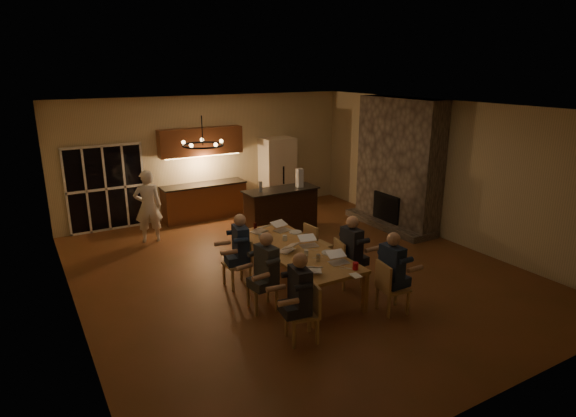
% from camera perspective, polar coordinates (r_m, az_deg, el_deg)
% --- Properties ---
extents(floor, '(9.00, 9.00, 0.00)m').
position_cam_1_polar(floor, '(9.67, 0.87, -7.37)').
color(floor, brown).
rests_on(floor, ground).
extents(back_wall, '(8.00, 0.04, 3.20)m').
position_cam_1_polar(back_wall, '(13.13, -9.37, 6.15)').
color(back_wall, beige).
rests_on(back_wall, ground).
extents(left_wall, '(0.04, 9.00, 3.20)m').
position_cam_1_polar(left_wall, '(7.94, -24.82, -2.03)').
color(left_wall, beige).
rests_on(left_wall, ground).
extents(right_wall, '(0.04, 9.00, 3.20)m').
position_cam_1_polar(right_wall, '(11.68, 18.11, 4.26)').
color(right_wall, beige).
rests_on(right_wall, ground).
extents(ceiling, '(8.00, 9.00, 0.04)m').
position_cam_1_polar(ceiling, '(8.87, 0.97, 12.01)').
color(ceiling, white).
rests_on(ceiling, back_wall).
extents(french_doors, '(1.86, 0.08, 2.10)m').
position_cam_1_polar(french_doors, '(12.52, -20.76, 2.20)').
color(french_doors, black).
rests_on(french_doors, ground).
extents(fireplace, '(0.58, 2.50, 3.20)m').
position_cam_1_polar(fireplace, '(12.28, 12.96, 5.23)').
color(fireplace, '#74685B').
rests_on(fireplace, ground).
extents(kitchenette, '(2.24, 0.68, 2.40)m').
position_cam_1_polar(kitchenette, '(12.81, -10.02, 4.03)').
color(kitchenette, brown).
rests_on(kitchenette, ground).
extents(refrigerator, '(0.90, 0.68, 2.00)m').
position_cam_1_polar(refrigerator, '(13.70, -1.24, 4.23)').
color(refrigerator, beige).
rests_on(refrigerator, ground).
extents(dining_table, '(1.10, 2.91, 0.75)m').
position_cam_1_polar(dining_table, '(8.87, 0.92, -7.03)').
color(dining_table, '#AE8445').
rests_on(dining_table, ground).
extents(bar_island, '(1.84, 0.71, 1.08)m').
position_cam_1_polar(bar_island, '(11.71, -0.84, -0.24)').
color(bar_island, black).
rests_on(bar_island, ground).
extents(chair_left_near, '(0.53, 0.53, 0.89)m').
position_cam_1_polar(chair_left_near, '(7.21, 1.65, -12.27)').
color(chair_left_near, tan).
rests_on(chair_left_near, ground).
extents(chair_left_mid, '(0.47, 0.47, 0.89)m').
position_cam_1_polar(chair_left_mid, '(8.06, -3.10, -9.01)').
color(chair_left_mid, tan).
rests_on(chair_left_mid, ground).
extents(chair_left_far, '(0.46, 0.46, 0.89)m').
position_cam_1_polar(chair_left_far, '(8.93, -6.09, -6.46)').
color(chair_left_far, tan).
rests_on(chair_left_far, ground).
extents(chair_right_near, '(0.50, 0.50, 0.89)m').
position_cam_1_polar(chair_right_near, '(8.16, 12.35, -9.09)').
color(chair_right_near, tan).
rests_on(chair_right_near, ground).
extents(chair_right_mid, '(0.52, 0.52, 0.89)m').
position_cam_1_polar(chair_right_mid, '(8.98, 7.22, -6.37)').
color(chair_right_mid, tan).
rests_on(chair_right_mid, ground).
extents(chair_right_far, '(0.48, 0.48, 0.89)m').
position_cam_1_polar(chair_right_far, '(9.80, 3.61, -4.27)').
color(chair_right_far, tan).
rests_on(chair_right_far, ground).
extents(person_left_near, '(0.68, 0.68, 1.38)m').
position_cam_1_polar(person_left_near, '(7.11, 1.42, -10.48)').
color(person_left_near, '#23262D').
rests_on(person_left_near, ground).
extents(person_right_near, '(0.61, 0.61, 1.38)m').
position_cam_1_polar(person_right_near, '(8.08, 12.15, -7.43)').
color(person_right_near, navy).
rests_on(person_right_near, ground).
extents(person_left_mid, '(0.67, 0.67, 1.38)m').
position_cam_1_polar(person_left_mid, '(7.90, -2.54, -7.59)').
color(person_left_mid, '#363B40').
rests_on(person_left_mid, ground).
extents(person_right_mid, '(0.60, 0.60, 1.38)m').
position_cam_1_polar(person_right_mid, '(8.77, 7.49, -5.20)').
color(person_right_mid, '#23262D').
rests_on(person_right_mid, ground).
extents(person_left_far, '(0.69, 0.69, 1.38)m').
position_cam_1_polar(person_left_far, '(8.85, -5.62, -4.94)').
color(person_left_far, navy).
rests_on(person_left_far, ground).
extents(standing_person, '(0.68, 0.52, 1.69)m').
position_cam_1_polar(standing_person, '(11.42, -16.25, 0.25)').
color(standing_person, white).
rests_on(standing_person, ground).
extents(chandelier, '(0.64, 0.64, 0.03)m').
position_cam_1_polar(chandelier, '(7.57, -10.05, 7.41)').
color(chandelier, black).
rests_on(chandelier, ceiling).
extents(laptop_a, '(0.42, 0.40, 0.23)m').
position_cam_1_polar(laptop_a, '(7.75, 2.80, -6.69)').
color(laptop_a, silver).
rests_on(laptop_a, dining_table).
extents(laptop_b, '(0.35, 0.31, 0.23)m').
position_cam_1_polar(laptop_b, '(8.11, 6.07, -5.69)').
color(laptop_b, silver).
rests_on(laptop_b, dining_table).
extents(laptop_c, '(0.42, 0.40, 0.23)m').
position_cam_1_polar(laptop_c, '(8.57, -0.23, -4.35)').
color(laptop_c, silver).
rests_on(laptop_c, dining_table).
extents(laptop_d, '(0.37, 0.34, 0.23)m').
position_cam_1_polar(laptop_d, '(8.81, 2.53, -3.78)').
color(laptop_d, silver).
rests_on(laptop_d, dining_table).
extents(laptop_e, '(0.38, 0.35, 0.23)m').
position_cam_1_polar(laptop_e, '(9.56, -3.49, -2.13)').
color(laptop_e, silver).
rests_on(laptop_e, dining_table).
extents(laptop_f, '(0.38, 0.35, 0.23)m').
position_cam_1_polar(laptop_f, '(9.61, -0.65, -2.00)').
color(laptop_f, silver).
rests_on(laptop_f, dining_table).
extents(mug_front, '(0.07, 0.07, 0.10)m').
position_cam_1_polar(mug_front, '(8.40, 2.17, -5.27)').
color(mug_front, silver).
rests_on(mug_front, dining_table).
extents(mug_mid, '(0.09, 0.09, 0.10)m').
position_cam_1_polar(mug_mid, '(9.10, -0.37, -3.50)').
color(mug_mid, silver).
rests_on(mug_mid, dining_table).
extents(mug_back, '(0.08, 0.08, 0.10)m').
position_cam_1_polar(mug_back, '(9.21, -3.29, -3.28)').
color(mug_back, silver).
rests_on(mug_back, dining_table).
extents(redcup_near, '(0.09, 0.09, 0.12)m').
position_cam_1_polar(redcup_near, '(7.91, 8.00, -6.77)').
color(redcup_near, '#B40C17').
rests_on(redcup_near, dining_table).
extents(redcup_mid, '(0.09, 0.09, 0.12)m').
position_cam_1_polar(redcup_mid, '(8.89, -2.65, -3.94)').
color(redcup_mid, '#B40C17').
rests_on(redcup_mid, dining_table).
extents(can_silver, '(0.07, 0.07, 0.12)m').
position_cam_1_polar(can_silver, '(8.18, 3.62, -5.84)').
color(can_silver, '#B2B2B7').
rests_on(can_silver, dining_table).
extents(can_cola, '(0.07, 0.07, 0.12)m').
position_cam_1_polar(can_cola, '(9.77, -3.91, -2.05)').
color(can_cola, '#3F0F0C').
rests_on(can_cola, dining_table).
extents(can_right, '(0.06, 0.06, 0.12)m').
position_cam_1_polar(can_right, '(9.15, 2.19, -3.33)').
color(can_right, '#B2B2B7').
rests_on(can_right, dining_table).
extents(plate_near, '(0.27, 0.27, 0.02)m').
position_cam_1_polar(plate_near, '(8.54, 4.89, -5.23)').
color(plate_near, silver).
rests_on(plate_near, dining_table).
extents(plate_left, '(0.24, 0.24, 0.02)m').
position_cam_1_polar(plate_left, '(7.84, 2.73, -7.24)').
color(plate_left, silver).
rests_on(plate_left, dining_table).
extents(plate_far, '(0.26, 0.26, 0.02)m').
position_cam_1_polar(plate_far, '(9.54, 0.89, -2.81)').
color(plate_far, silver).
rests_on(plate_far, dining_table).
extents(notepad, '(0.15, 0.21, 0.01)m').
position_cam_1_polar(notepad, '(7.71, 8.04, -7.87)').
color(notepad, white).
rests_on(notepad, dining_table).
extents(bar_bottle, '(0.08, 0.08, 0.24)m').
position_cam_1_polar(bar_bottle, '(11.32, -3.28, 2.61)').
color(bar_bottle, '#99999E').
rests_on(bar_bottle, bar_island).
extents(bar_blender, '(0.15, 0.15, 0.46)m').
position_cam_1_polar(bar_blender, '(11.70, 1.38, 3.64)').
color(bar_blender, silver).
rests_on(bar_blender, bar_island).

